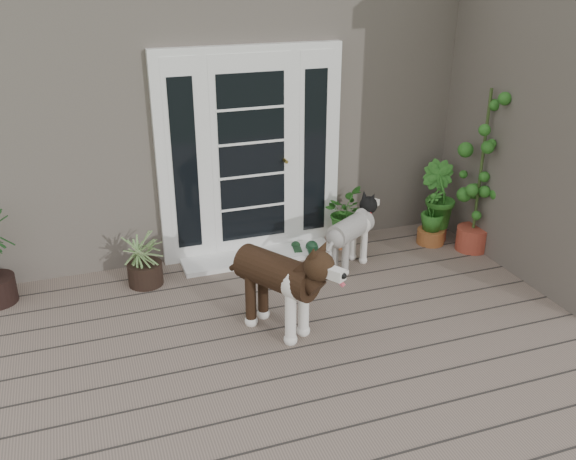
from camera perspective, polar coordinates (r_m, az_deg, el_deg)
name	(u,v)px	position (r m, az deg, el deg)	size (l,w,h in m)	color
deck	(357,368)	(5.03, 6.35, -12.47)	(6.20, 4.60, 0.12)	#6B5B4C
house_main	(220,83)	(8.22, -6.24, 13.33)	(7.40, 4.00, 3.10)	#665E54
door_unit	(251,155)	(6.32, -3.44, 6.94)	(1.90, 0.14, 2.15)	white
door_step	(259,256)	(6.52, -2.73, -2.41)	(1.60, 0.40, 0.05)	white
brindle_dog	(277,288)	(5.13, -1.01, -5.39)	(0.41, 0.96, 0.80)	#342013
white_dog	(350,239)	(6.26, 5.73, -0.83)	(0.32, 0.74, 0.62)	silver
spider_plant	(144,256)	(6.06, -13.13, -2.37)	(0.56, 0.56, 0.59)	#96B770
herb_a	(342,222)	(6.72, 5.03, 0.76)	(0.44, 0.44, 0.56)	#25621C
herb_b	(436,211)	(7.03, 13.47, 1.68)	(0.44, 0.44, 0.67)	#1C601B
herb_c	(432,223)	(6.95, 13.09, 0.64)	(0.31, 0.31, 0.48)	#275F1B
sapling	(481,170)	(6.69, 17.32, 5.28)	(0.53, 0.53, 1.80)	#265217
clog_left	(297,249)	(6.64, 0.82, -1.77)	(0.12, 0.26, 0.08)	#14341A
clog_right	(313,251)	(6.56, 2.32, -1.97)	(0.16, 0.34, 0.10)	#14331D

